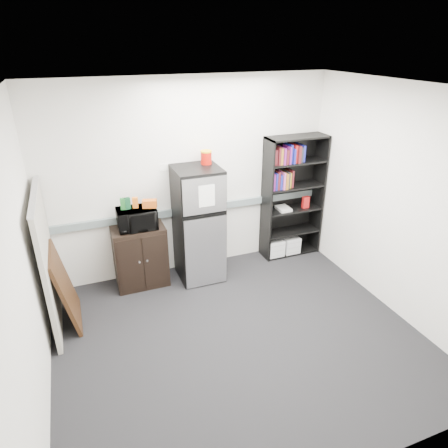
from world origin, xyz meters
The scene contains 18 objects.
floor centered at (0.00, 0.00, 0.00)m, with size 4.00×4.00×0.00m, color black.
wall_back centered at (0.00, 1.75, 1.35)m, with size 4.00×0.02×2.70m, color silver.
wall_right centered at (2.00, 0.00, 1.35)m, with size 0.02×3.50×2.70m, color silver.
wall_left centered at (-2.00, 0.00, 1.35)m, with size 0.02×3.50×2.70m, color silver.
ceiling centered at (0.00, 0.00, 2.70)m, with size 4.00×3.50×0.02m, color white.
electrical_raceway centered at (0.00, 1.72, 0.90)m, with size 3.92×0.05×0.10m, color slate.
wall_note centered at (-0.35, 1.74, 1.55)m, with size 0.14×0.00×0.10m, color white.
bookshelf centered at (1.51, 1.57, 0.97)m, with size 0.90×0.34×1.85m.
cubicle_partition centered at (-1.90, 1.08, 0.81)m, with size 0.06×1.30×1.62m.
cabinet centered at (-0.81, 1.50, 0.43)m, with size 0.68×0.46×0.86m.
microwave centered at (-0.81, 1.48, 0.99)m, with size 0.49×0.33×0.27m, color black.
snack_box_a centered at (-0.95, 1.52, 1.20)m, with size 0.07×0.05×0.15m, color #195922.
snack_box_b centered at (-0.90, 1.52, 1.20)m, with size 0.07×0.05×0.15m, color #0D3B1E.
snack_box_c centered at (-0.80, 1.52, 1.20)m, with size 0.07×0.05×0.14m, color orange.
snack_bag centered at (-0.63, 1.47, 1.18)m, with size 0.18×0.10×0.10m, color #CC5514.
refrigerator centered at (0.00, 1.42, 0.80)m, with size 0.60×0.63×1.60m.
coffee_can centered at (0.17, 1.55, 1.70)m, with size 0.15×0.15×0.20m.
framed_poster centered at (-1.77, 1.01, 0.48)m, with size 0.23×0.74×0.95m.
Camera 1 is at (-1.44, -3.28, 3.10)m, focal length 32.00 mm.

